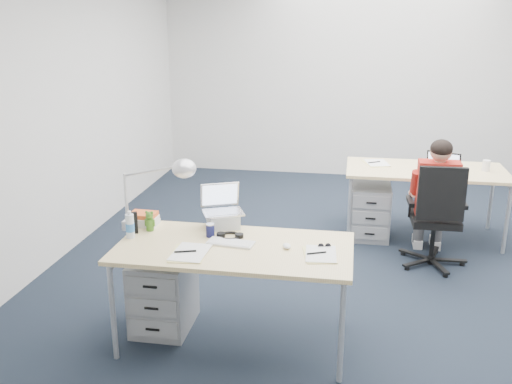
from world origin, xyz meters
TOP-DOWN VIEW (x-y plane):
  - floor at (0.00, 0.00)m, footprint 7.00×7.00m
  - room at (0.00, 0.00)m, footprint 6.02×7.02m
  - desk_near at (-1.05, -1.17)m, footprint 1.60×0.80m
  - desk_far at (0.47, 1.17)m, footprint 1.60×0.80m
  - office_chair at (0.49, 0.42)m, footprint 0.64×0.64m
  - seated_person at (0.49, 0.58)m, footprint 0.37×0.64m
  - drawer_pedestal_near at (-1.60, -1.06)m, footprint 0.40×0.50m
  - drawer_pedestal_far at (-0.07, 1.07)m, footprint 0.40×0.50m
  - silver_laptop at (-1.20, -0.82)m, footprint 0.36×0.33m
  - wireless_keyboard at (-1.08, -1.14)m, footprint 0.33×0.17m
  - computer_mouse at (-0.69, -1.14)m, footprint 0.08×0.10m
  - headphones at (-1.11, -1.02)m, footprint 0.20×0.16m
  - can_koozie at (-1.25, -1.03)m, footprint 0.07×0.07m
  - water_bottle at (-1.80, -1.14)m, footprint 0.07×0.07m
  - bear_figurine at (-1.71, -0.98)m, footprint 0.09×0.08m
  - book_stack at (-1.80, -0.88)m, footprint 0.25×0.22m
  - cordless_phone at (-1.80, -1.06)m, footprint 0.05×0.04m
  - papers_left at (-1.31, -1.35)m, footprint 0.22×0.31m
  - papers_right at (-0.46, -1.23)m, footprint 0.23×0.30m
  - sunglasses at (-0.44, -1.09)m, footprint 0.10×0.06m
  - desk_lamp at (-1.71, -0.98)m, footprint 0.53×0.33m
  - dark_laptop at (0.56, 0.90)m, footprint 0.42×0.42m
  - far_cup at (1.05, 1.20)m, footprint 0.09×0.09m
  - far_papers at (-0.03, 1.30)m, footprint 0.29×0.35m

SIDE VIEW (x-z plane):
  - floor at x=0.00m, z-range 0.00..0.00m
  - drawer_pedestal_near at x=-1.60m, z-range 0.00..0.55m
  - drawer_pedestal_far at x=-0.07m, z-range 0.00..0.55m
  - office_chair at x=0.49m, z-range -0.21..0.78m
  - seated_person at x=0.49m, z-range 0.00..1.18m
  - desk_near at x=-1.05m, z-range 0.32..1.05m
  - desk_far at x=0.47m, z-range 0.32..1.05m
  - far_papers at x=-0.03m, z-range 0.73..0.74m
  - papers_right at x=-0.46m, z-range 0.73..0.74m
  - papers_left at x=-1.31m, z-range 0.73..0.74m
  - wireless_keyboard at x=-1.08m, z-range 0.73..0.75m
  - sunglasses at x=-0.44m, z-range 0.73..0.75m
  - computer_mouse at x=-0.69m, z-range 0.73..0.76m
  - headphones at x=-1.11m, z-range 0.73..0.76m
  - book_stack at x=-1.80m, z-range 0.73..0.82m
  - can_koozie at x=-1.25m, z-range 0.73..0.83m
  - far_cup at x=1.05m, z-range 0.73..0.84m
  - bear_figurine at x=-1.71m, z-range 0.73..0.88m
  - cordless_phone at x=-1.80m, z-range 0.73..0.89m
  - water_bottle at x=-1.80m, z-range 0.73..0.93m
  - dark_laptop at x=0.56m, z-range 0.73..0.97m
  - silver_laptop at x=-1.20m, z-range 0.73..1.04m
  - desk_lamp at x=-1.71m, z-range 0.73..1.30m
  - room at x=0.00m, z-range 0.31..3.12m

